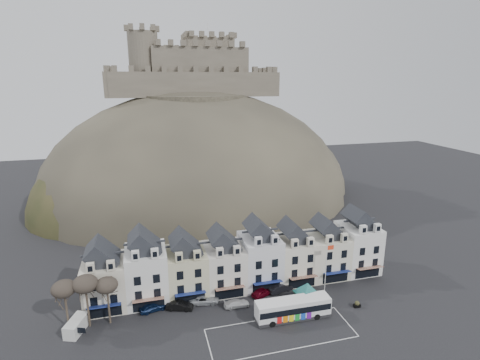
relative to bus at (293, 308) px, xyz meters
name	(u,v)px	position (x,y,z in m)	size (l,w,h in m)	color
ground	(271,341)	(-5.14, -4.13, -1.88)	(300.00, 300.00, 0.00)	black
coach_bay_markings	(281,333)	(-3.14, -2.88, -1.88)	(22.00, 7.50, 0.01)	silver
townhouse_terrace	(243,259)	(-5.00, 11.84, 3.42)	(54.40, 9.35, 11.80)	beige
castle_hill	(202,199)	(-3.89, 64.82, -1.77)	(100.00, 76.00, 68.00)	#343128
castle	(192,68)	(-4.64, 71.80, 38.31)	(50.20, 22.20, 22.00)	brown
tree_left_far	(64,289)	(-34.14, 6.37, 5.02)	(3.61, 3.61, 8.24)	#322720
tree_left_mid	(85,284)	(-31.14, 6.37, 5.36)	(3.78, 3.78, 8.64)	#322720
tree_left_near	(107,286)	(-28.14, 6.37, 4.67)	(3.43, 3.43, 7.84)	#322720
bus	(293,308)	(0.00, 0.00, 0.00)	(12.11, 3.03, 3.40)	#262628
bus_shelter	(307,289)	(3.41, 2.15, 1.66)	(7.09, 7.09, 4.56)	black
red_buoy	(322,309)	(4.97, -0.39, -0.90)	(1.56, 1.56, 1.93)	black
flagpole	(327,265)	(8.76, 5.87, 3.36)	(1.33, 0.14, 9.19)	silver
white_van	(76,326)	(-32.88, 5.44, -0.85)	(3.41, 4.91, 2.06)	silver
planter_west	(323,299)	(6.86, 2.82, -1.35)	(1.23, 0.86, 1.11)	black
planter_east	(357,304)	(11.61, 0.00, -1.33)	(1.17, 0.80, 1.14)	black
car_navy	(153,307)	(-21.54, 7.87, -1.13)	(1.78, 4.42, 1.51)	#0B1939
car_black	(180,306)	(-17.21, 7.05, -1.14)	(1.56, 4.48, 1.48)	black
car_silver	(204,299)	(-13.02, 7.87, -1.16)	(2.39, 5.10, 1.44)	#A9ADB1
car_white	(237,303)	(-7.87, 5.37, -1.26)	(1.75, 4.32, 1.25)	silver
car_maroon	(263,292)	(-2.61, 7.39, -1.15)	(1.73, 4.30, 1.47)	#590513
car_charcoal	(280,288)	(0.86, 7.87, -1.11)	(1.64, 4.71, 1.55)	black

